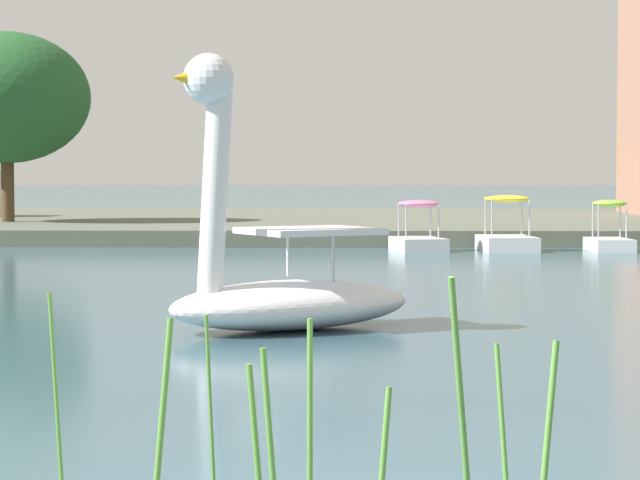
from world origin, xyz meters
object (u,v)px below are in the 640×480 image
(pedal_boat_yellow, at_px, (507,234))
(pedal_boat_lime, at_px, (609,236))
(pedal_boat_pink, at_px, (418,235))
(tree_broadleaf_behind_dock, at_px, (6,98))
(swan_boat, at_px, (281,277))

(pedal_boat_yellow, relative_size, pedal_boat_lime, 1.18)
(pedal_boat_pink, relative_size, tree_broadleaf_behind_dock, 0.29)
(swan_boat, relative_size, pedal_boat_yellow, 1.61)
(swan_boat, height_order, tree_broadleaf_behind_dock, tree_broadleaf_behind_dock)
(swan_boat, bearing_deg, pedal_boat_lime, 65.93)
(tree_broadleaf_behind_dock, bearing_deg, pedal_boat_pink, -32.43)
(pedal_boat_yellow, xyz_separation_m, pedal_boat_lime, (2.66, 0.03, -0.06))
(swan_boat, xyz_separation_m, tree_broadleaf_behind_dock, (-10.20, 25.21, 3.80))
(swan_boat, distance_m, pedal_boat_yellow, 17.88)
(swan_boat, bearing_deg, tree_broadleaf_behind_dock, 112.04)
(pedal_boat_yellow, distance_m, pedal_boat_lime, 2.66)
(pedal_boat_lime, height_order, tree_broadleaf_behind_dock, tree_broadleaf_behind_dock)
(tree_broadleaf_behind_dock, bearing_deg, pedal_boat_lime, -24.16)
(swan_boat, bearing_deg, pedal_boat_yellow, 73.71)
(pedal_boat_yellow, bearing_deg, pedal_boat_lime, 0.61)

